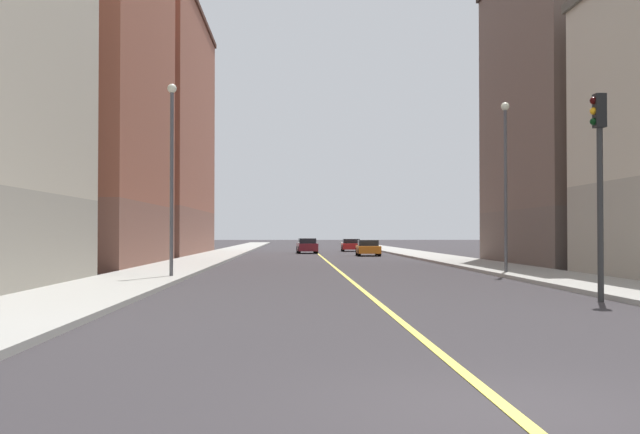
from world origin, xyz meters
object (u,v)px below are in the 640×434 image
at_px(car_red, 351,245).
at_px(building_right_midblock, 54,71).
at_px(building_left_mid, 606,111).
at_px(car_maroon, 307,246).
at_px(building_right_distant, 136,132).
at_px(traffic_light_left_near, 599,166).
at_px(street_lamp_left_near, 505,169).
at_px(car_orange, 368,248).
at_px(street_lamp_right_near, 172,160).

bearing_deg(car_red, building_right_midblock, -119.23).
bearing_deg(building_left_mid, car_maroon, 121.51).
relative_size(building_right_distant, traffic_light_left_near, 4.29).
bearing_deg(street_lamp_left_near, car_orange, 96.31).
relative_size(street_lamp_right_near, car_red, 1.90).
relative_size(car_orange, car_maroon, 0.99).
bearing_deg(building_left_mid, traffic_light_left_near, -112.88).
bearing_deg(street_lamp_left_near, car_maroon, 102.24).
bearing_deg(street_lamp_left_near, traffic_light_left_near, -94.60).
bearing_deg(car_red, car_maroon, -121.19).
bearing_deg(traffic_light_left_near, car_red, 92.36).
bearing_deg(car_orange, building_right_midblock, -135.88).
relative_size(building_right_distant, car_orange, 5.65).
bearing_deg(street_lamp_right_near, car_orange, 70.90).
xyz_separation_m(building_right_midblock, building_right_distant, (0.00, 21.99, -0.44)).
bearing_deg(street_lamp_left_near, building_left_mid, 49.09).
height_order(building_left_mid, building_right_distant, building_right_distant).
xyz_separation_m(street_lamp_right_near, car_red, (10.54, 46.32, -4.06)).
xyz_separation_m(street_lamp_left_near, street_lamp_right_near, (-13.89, -2.56, 0.11)).
xyz_separation_m(street_lamp_left_near, car_orange, (-3.15, 28.45, -3.95)).
bearing_deg(building_right_distant, building_left_mid, -35.79).
xyz_separation_m(car_orange, car_maroon, (-4.72, 7.83, 0.05)).
height_order(car_orange, car_maroon, car_maroon).
relative_size(building_right_midblock, street_lamp_left_near, 2.93).
distance_m(building_right_midblock, building_right_distant, 21.99).
height_order(street_lamp_left_near, car_red, street_lamp_left_near).
relative_size(building_right_midblock, car_maroon, 5.07).
bearing_deg(building_right_distant, car_red, 32.10).
bearing_deg(car_orange, building_left_mid, -58.32).
xyz_separation_m(building_left_mid, street_lamp_left_near, (-8.42, -9.71, -4.10)).
relative_size(building_right_midblock, car_orange, 5.12).
bearing_deg(building_right_midblock, traffic_light_left_near, -46.61).
relative_size(traffic_light_left_near, car_red, 1.40).
relative_size(building_right_midblock, street_lamp_right_near, 2.86).
distance_m(traffic_light_left_near, car_maroon, 49.48).
bearing_deg(street_lamp_right_near, building_right_midblock, 124.09).
height_order(car_orange, car_red, car_orange).
distance_m(car_orange, car_red, 15.31).
xyz_separation_m(building_left_mid, car_red, (-11.76, 34.04, -8.05)).
height_order(building_left_mid, building_right_midblock, building_right_midblock).
xyz_separation_m(street_lamp_right_near, car_orange, (10.74, 31.01, -4.05)).
bearing_deg(car_maroon, building_right_distant, -162.99).
bearing_deg(building_left_mid, building_right_midblock, 179.71).
xyz_separation_m(building_right_midblock, car_red, (18.96, 33.88, -10.12)).
height_order(building_right_midblock, street_lamp_right_near, building_right_midblock).
relative_size(building_left_mid, car_orange, 4.13).
distance_m(traffic_light_left_near, street_lamp_left_near, 12.72).
height_order(traffic_light_left_near, street_lamp_right_near, street_lamp_right_near).
bearing_deg(street_lamp_right_near, car_red, 77.17).
bearing_deg(car_red, street_lamp_left_near, -85.63).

